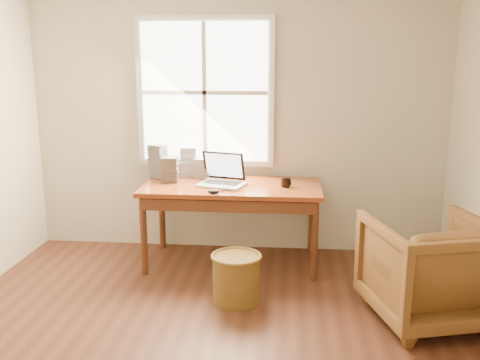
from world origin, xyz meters
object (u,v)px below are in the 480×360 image
object	(u,v)px
armchair	(430,270)
coffee_mug	(285,182)
desk	(232,187)
laptop	(221,170)
wicker_stool	(236,279)
cd_stack_a	(188,162)

from	to	relation	value
armchair	coffee_mug	xyz separation A→B (m)	(-1.05, 0.93, 0.41)
desk	laptop	bearing A→B (deg)	-147.87
desk	coffee_mug	distance (m)	0.49
desk	armchair	world-z (taller)	armchair
coffee_mug	wicker_stool	bearing A→B (deg)	-132.30
desk	wicker_stool	xyz separation A→B (m)	(0.12, -0.80, -0.54)
coffee_mug	armchair	bearing A→B (deg)	-58.52
cd_stack_a	desk	bearing A→B (deg)	-33.97
desk	laptop	xyz separation A→B (m)	(-0.09, -0.06, 0.17)
coffee_mug	cd_stack_a	world-z (taller)	cd_stack_a
laptop	coffee_mug	size ratio (longest dim) A/B	4.62
laptop	coffee_mug	world-z (taller)	laptop
coffee_mug	cd_stack_a	distance (m)	1.00
desk	coffee_mug	world-z (taller)	coffee_mug
coffee_mug	cd_stack_a	bearing A→B (deg)	143.17
armchair	cd_stack_a	bearing A→B (deg)	-47.97
armchair	cd_stack_a	distance (m)	2.42
desk	laptop	size ratio (longest dim) A/B	3.89
coffee_mug	laptop	bearing A→B (deg)	165.37
laptop	cd_stack_a	distance (m)	0.51
armchair	cd_stack_a	size ratio (longest dim) A/B	2.92
desk	armchair	xyz separation A→B (m)	(1.53, -0.97, -0.35)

